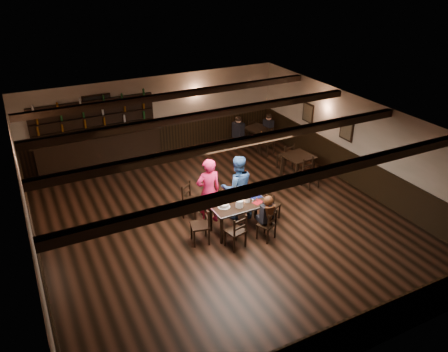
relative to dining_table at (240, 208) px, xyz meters
name	(u,v)px	position (x,y,z in m)	size (l,w,h in m)	color
ground	(221,220)	(-0.22, 0.64, -0.66)	(10.00, 10.00, 0.00)	black
room_shell	(220,160)	(-0.21, 0.68, 1.09)	(9.02, 10.02, 2.71)	beige
dining_table	(240,208)	(0.00, 0.00, 0.00)	(1.45, 0.74, 0.75)	black
chair_near_left	(238,230)	(-0.41, -0.64, -0.14)	(0.50, 0.48, 0.90)	black
chair_near_right	(269,223)	(0.43, -0.69, -0.18)	(0.50, 0.49, 0.83)	black
chair_end_left	(203,222)	(-1.02, -0.03, -0.10)	(0.51, 0.52, 0.95)	black
chair_end_right	(270,204)	(0.93, 0.07, -0.16)	(0.50, 0.51, 0.85)	black
chair_far_pushed	(190,198)	(-0.85, 1.20, -0.10)	(0.61, 0.61, 0.96)	black
woman_pink	(208,191)	(-0.52, 0.71, 0.24)	(0.66, 0.43, 1.81)	#FE2672
man_blue	(237,187)	(0.25, 0.60, 0.22)	(0.86, 0.67, 1.77)	navy
seated_person	(268,211)	(0.41, -0.64, 0.15)	(0.32, 0.48, 0.78)	black
cake	(224,205)	(-0.40, 0.08, 0.13)	(0.31, 0.31, 0.10)	white
plate_stack_a	(239,203)	(-0.06, -0.08, 0.18)	(0.19, 0.19, 0.18)	white
plate_stack_b	(247,198)	(0.23, 0.06, 0.19)	(0.16, 0.16, 0.19)	white
tea_light	(240,200)	(0.09, 0.14, 0.12)	(0.04, 0.04, 0.06)	#A5A8AD
salt_shaker	(253,201)	(0.35, -0.04, 0.13)	(0.03, 0.03, 0.08)	silver
pepper_shaker	(257,199)	(0.46, -0.03, 0.14)	(0.04, 0.04, 0.09)	#A5A8AD
drink_glass	(249,198)	(0.32, 0.10, 0.14)	(0.06, 0.06, 0.10)	silver
menu_red	(258,202)	(0.46, -0.11, 0.09)	(0.26, 0.18, 0.00)	maroon
menu_blue	(255,197)	(0.54, 0.17, 0.09)	(0.31, 0.21, 0.00)	#0D1144
bar_counter	(99,146)	(-2.29, 5.35, 0.07)	(4.12, 0.70, 2.20)	black
back_table_a	(298,159)	(3.02, 1.76, -0.01)	(0.91, 0.91, 0.75)	black
back_table_b	(258,131)	(3.12, 4.37, -0.01)	(1.05, 1.05, 0.75)	black
bg_patron_left	(238,127)	(2.39, 4.49, 0.21)	(0.35, 0.45, 0.80)	black
bg_patron_right	(268,124)	(3.55, 4.35, 0.18)	(0.29, 0.40, 0.75)	black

